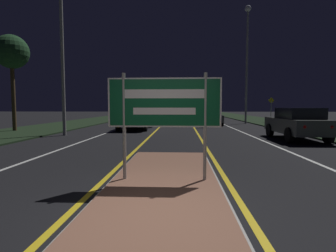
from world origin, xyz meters
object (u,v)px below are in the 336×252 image
object	(u,v)px
warning_sign	(271,107)
car_approaching_0	(136,118)
streetlight_right_near	(247,47)
car_receding_0	(297,123)
car_receding_1	(210,117)
highway_sign	(164,106)
streetlight_left_near	(61,26)
car_receding_2	(201,113)

from	to	relation	value
warning_sign	car_approaching_0	bearing A→B (deg)	-146.48
streetlight_right_near	car_receding_0	bearing A→B (deg)	-92.54
car_receding_0	car_receding_1	size ratio (longest dim) A/B	0.97
warning_sign	car_receding_1	bearing A→B (deg)	-151.66
highway_sign	car_approaching_0	bearing A→B (deg)	102.37
car_approaching_0	warning_sign	distance (m)	14.59
car_receding_1	car_receding_0	bearing A→B (deg)	-72.88
car_receding_1	warning_sign	world-z (taller)	warning_sign
car_receding_0	car_receding_1	xyz separation A→B (m)	(-3.11, 10.11, -0.08)
streetlight_left_near	car_receding_0	size ratio (longest dim) A/B	2.24
streetlight_right_near	car_receding_2	xyz separation A→B (m)	(-3.67, 8.02, -6.41)
streetlight_left_near	streetlight_right_near	xyz separation A→B (m)	(12.67, 11.04, 1.21)
highway_sign	warning_sign	bearing A→B (deg)	66.36
car_approaching_0	car_receding_1	bearing A→B (deg)	38.68
car_receding_1	car_approaching_0	distance (m)	7.33
highway_sign	car_approaching_0	size ratio (longest dim) A/B	0.48
streetlight_left_near	warning_sign	world-z (taller)	streetlight_left_near
car_receding_2	car_approaching_0	size ratio (longest dim) A/B	0.97
car_receding_2	warning_sign	size ratio (longest dim) A/B	1.89
highway_sign	streetlight_left_near	xyz separation A→B (m)	(-6.17, 8.92, 4.36)
streetlight_left_near	car_approaching_0	distance (m)	7.43
car_receding_0	warning_sign	bearing A→B (deg)	76.27
streetlight_left_near	car_approaching_0	xyz separation A→B (m)	(3.29, 4.21, -5.17)
highway_sign	streetlight_right_near	world-z (taller)	streetlight_right_near
streetlight_left_near	car_receding_1	xyz separation A→B (m)	(9.01, 8.79, -5.25)
streetlight_left_near	car_receding_0	xyz separation A→B (m)	(12.12, -1.32, -5.17)
car_approaching_0	streetlight_left_near	bearing A→B (deg)	-128.01
streetlight_left_near	highway_sign	bearing A→B (deg)	-55.33
streetlight_right_near	car_receding_1	bearing A→B (deg)	-148.41
car_receding_1	streetlight_right_near	bearing A→B (deg)	31.59
car_receding_0	highway_sign	bearing A→B (deg)	-128.07
streetlight_right_near	car_receding_2	distance (m)	10.90
streetlight_left_near	warning_sign	distance (m)	20.21
streetlight_left_near	car_receding_0	distance (m)	13.25
streetlight_right_near	car_approaching_0	world-z (taller)	streetlight_right_near
highway_sign	streetlight_right_near	size ratio (longest dim) A/B	0.21
car_receding_2	warning_sign	xyz separation A→B (m)	(6.44, -6.80, 0.76)
car_receding_1	car_approaching_0	size ratio (longest dim) A/B	0.90
car_receding_0	car_approaching_0	bearing A→B (deg)	147.94
highway_sign	streetlight_right_near	distance (m)	21.72
streetlight_left_near	car_receding_1	bearing A→B (deg)	44.29
streetlight_left_near	streetlight_right_near	world-z (taller)	streetlight_right_near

